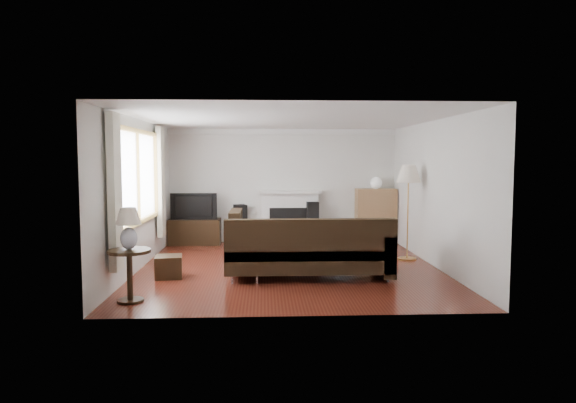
{
  "coord_description": "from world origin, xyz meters",
  "views": [
    {
      "loc": [
        -0.42,
        -8.61,
        1.83
      ],
      "look_at": [
        0.0,
        0.3,
        1.1
      ],
      "focal_mm": 32.0,
      "sensor_mm": 36.0,
      "label": 1
    }
  ],
  "objects_px": {
    "tv_stand": "(195,232)",
    "sectional_sofa": "(308,249)",
    "bookshelf": "(376,216)",
    "floor_lamp": "(408,213)",
    "side_table": "(130,276)",
    "coffee_table": "(294,247)"
  },
  "relations": [
    {
      "from": "coffee_table",
      "to": "bookshelf",
      "type": "bearing_deg",
      "value": 67.36
    },
    {
      "from": "coffee_table",
      "to": "floor_lamp",
      "type": "height_order",
      "value": "floor_lamp"
    },
    {
      "from": "floor_lamp",
      "to": "side_table",
      "type": "distance_m",
      "value": 5.09
    },
    {
      "from": "tv_stand",
      "to": "coffee_table",
      "type": "distance_m",
      "value": 2.74
    },
    {
      "from": "coffee_table",
      "to": "sectional_sofa",
      "type": "bearing_deg",
      "value": -60.99
    },
    {
      "from": "sectional_sofa",
      "to": "coffee_table",
      "type": "height_order",
      "value": "sectional_sofa"
    },
    {
      "from": "tv_stand",
      "to": "coffee_table",
      "type": "relative_size",
      "value": 0.9
    },
    {
      "from": "bookshelf",
      "to": "coffee_table",
      "type": "xyz_separation_m",
      "value": [
        -1.91,
        -1.87,
        -0.36
      ]
    },
    {
      "from": "tv_stand",
      "to": "sectional_sofa",
      "type": "xyz_separation_m",
      "value": [
        2.19,
        -3.22,
        0.17
      ]
    },
    {
      "from": "floor_lamp",
      "to": "side_table",
      "type": "height_order",
      "value": "floor_lamp"
    },
    {
      "from": "side_table",
      "to": "coffee_table",
      "type": "bearing_deg",
      "value": 49.61
    },
    {
      "from": "sectional_sofa",
      "to": "side_table",
      "type": "xyz_separation_m",
      "value": [
        -2.42,
        -1.28,
        -0.11
      ]
    },
    {
      "from": "floor_lamp",
      "to": "coffee_table",
      "type": "bearing_deg",
      "value": 177.83
    },
    {
      "from": "tv_stand",
      "to": "floor_lamp",
      "type": "xyz_separation_m",
      "value": [
        4.12,
        -1.91,
        0.59
      ]
    },
    {
      "from": "side_table",
      "to": "tv_stand",
      "type": "bearing_deg",
      "value": 87.06
    },
    {
      "from": "tv_stand",
      "to": "floor_lamp",
      "type": "distance_m",
      "value": 4.58
    },
    {
      "from": "bookshelf",
      "to": "side_table",
      "type": "distance_m",
      "value": 6.19
    },
    {
      "from": "sectional_sofa",
      "to": "floor_lamp",
      "type": "xyz_separation_m",
      "value": [
        1.93,
        1.31,
        0.42
      ]
    },
    {
      "from": "sectional_sofa",
      "to": "side_table",
      "type": "height_order",
      "value": "sectional_sofa"
    },
    {
      "from": "bookshelf",
      "to": "sectional_sofa",
      "type": "distance_m",
      "value": 3.71
    },
    {
      "from": "coffee_table",
      "to": "floor_lamp",
      "type": "xyz_separation_m",
      "value": [
        2.08,
        -0.08,
        0.63
      ]
    },
    {
      "from": "bookshelf",
      "to": "side_table",
      "type": "height_order",
      "value": "bookshelf"
    }
  ]
}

